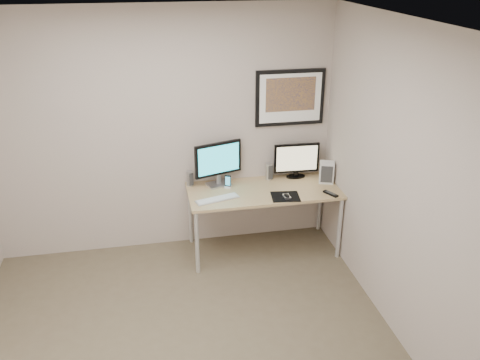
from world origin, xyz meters
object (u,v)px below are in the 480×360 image
(fan_unit, at_px, (327,172))
(desk, at_px, (264,195))
(phone_dock, at_px, (228,182))
(keyboard, at_px, (217,199))
(speaker_left, at_px, (190,178))
(monitor_tv, at_px, (296,160))
(monitor_large, at_px, (218,162))
(framed_art, at_px, (290,98))
(speaker_right, at_px, (269,171))

(fan_unit, bearing_deg, desk, -156.60)
(phone_dock, height_order, fan_unit, fan_unit)
(phone_dock, relative_size, keyboard, 0.32)
(fan_unit, bearing_deg, keyboard, -151.80)
(speaker_left, bearing_deg, monitor_tv, -24.98)
(speaker_left, xyz_separation_m, keyboard, (0.24, -0.40, -0.08))
(phone_dock, bearing_deg, monitor_large, 159.10)
(framed_art, relative_size, phone_dock, 5.20)
(monitor_tv, xyz_separation_m, speaker_left, (-1.18, 0.01, -0.13))
(desk, distance_m, monitor_tv, 0.57)
(monitor_tv, bearing_deg, framed_art, 134.54)
(framed_art, bearing_deg, monitor_tv, -47.66)
(framed_art, bearing_deg, desk, -136.54)
(desk, relative_size, phone_dock, 11.10)
(framed_art, relative_size, monitor_large, 1.45)
(speaker_left, distance_m, speaker_right, 0.87)
(speaker_left, bearing_deg, framed_art, -20.64)
(speaker_left, bearing_deg, phone_dock, -43.46)
(phone_dock, bearing_deg, speaker_left, -174.28)
(desk, relative_size, monitor_tv, 3.17)
(keyboard, relative_size, fan_unit, 1.89)
(speaker_left, bearing_deg, monitor_large, -33.08)
(desk, xyz_separation_m, keyboard, (-0.52, -0.14, 0.07))
(monitor_large, distance_m, monitor_tv, 0.88)
(framed_art, relative_size, monitor_tv, 1.49)
(framed_art, xyz_separation_m, phone_dock, (-0.71, -0.21, -0.82))
(monitor_large, bearing_deg, keyboard, -118.52)
(speaker_right, relative_size, keyboard, 0.42)
(desk, height_order, monitor_tv, monitor_tv)
(desk, xyz_separation_m, framed_art, (0.35, 0.33, 0.96))
(monitor_large, height_order, phone_dock, monitor_large)
(fan_unit, bearing_deg, speaker_left, -168.61)
(monitor_large, distance_m, fan_unit, 1.18)
(framed_art, height_order, speaker_left, framed_art)
(speaker_right, bearing_deg, keyboard, -164.50)
(speaker_left, bearing_deg, keyboard, -83.85)
(monitor_tv, relative_size, speaker_right, 2.67)
(speaker_left, relative_size, fan_unit, 0.70)
(speaker_left, distance_m, keyboard, 0.47)
(monitor_large, relative_size, fan_unit, 2.16)
(phone_dock, distance_m, keyboard, 0.31)
(monitor_tv, relative_size, keyboard, 1.12)
(desk, relative_size, framed_art, 2.13)
(framed_art, relative_size, fan_unit, 3.15)
(phone_dock, distance_m, fan_unit, 1.08)
(monitor_large, height_order, monitor_tv, monitor_large)
(desk, height_order, keyboard, keyboard)
(speaker_left, height_order, phone_dock, speaker_left)
(speaker_left, height_order, fan_unit, fan_unit)
(framed_art, distance_m, monitor_tv, 0.69)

